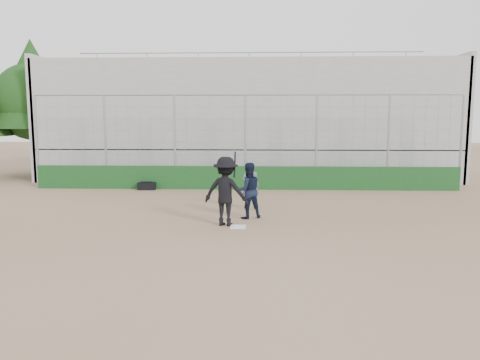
{
  "coord_description": "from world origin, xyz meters",
  "views": [
    {
      "loc": [
        0.57,
        -12.83,
        3.06
      ],
      "look_at": [
        0.0,
        1.4,
        1.15
      ],
      "focal_mm": 35.0,
      "sensor_mm": 36.0,
      "label": 1
    }
  ],
  "objects_px": {
    "batter_at_plate": "(226,191)",
    "equipment_bag": "(147,186)",
    "umpire": "(251,188)",
    "catcher_crouched": "(248,200)"
  },
  "relations": [
    {
      "from": "batter_at_plate",
      "to": "equipment_bag",
      "type": "relative_size",
      "value": 2.73
    },
    {
      "from": "catcher_crouched",
      "to": "umpire",
      "type": "relative_size",
      "value": 0.81
    },
    {
      "from": "batter_at_plate",
      "to": "umpire",
      "type": "bearing_deg",
      "value": 74.47
    },
    {
      "from": "umpire",
      "to": "equipment_bag",
      "type": "relative_size",
      "value": 1.86
    },
    {
      "from": "batter_at_plate",
      "to": "equipment_bag",
      "type": "height_order",
      "value": "batter_at_plate"
    },
    {
      "from": "umpire",
      "to": "batter_at_plate",
      "type": "bearing_deg",
      "value": 73.12
    },
    {
      "from": "umpire",
      "to": "equipment_bag",
      "type": "height_order",
      "value": "umpire"
    },
    {
      "from": "catcher_crouched",
      "to": "umpire",
      "type": "distance_m",
      "value": 1.48
    },
    {
      "from": "catcher_crouched",
      "to": "equipment_bag",
      "type": "distance_m",
      "value": 7.09
    },
    {
      "from": "batter_at_plate",
      "to": "umpire",
      "type": "relative_size",
      "value": 1.47
    }
  ]
}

